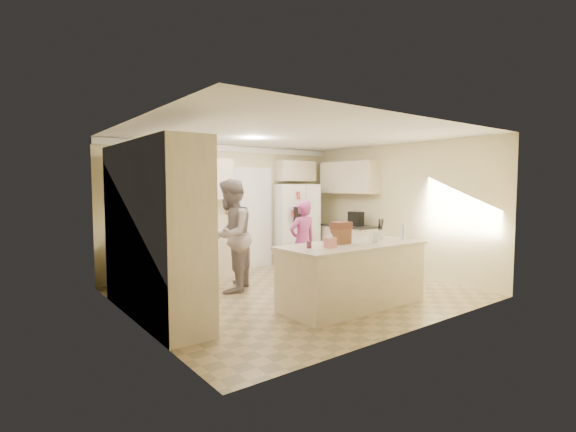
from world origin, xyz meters
TOP-DOWN VIEW (x-y plane):
  - floor at (0.00, 0.00)m, footprint 5.20×4.60m
  - ceiling at (0.00, 0.00)m, footprint 5.20×4.60m
  - wall_back at (0.00, 2.31)m, footprint 5.20×0.02m
  - wall_front at (0.00, -2.31)m, footprint 5.20×0.02m
  - wall_left at (-2.61, 0.00)m, footprint 0.02×4.60m
  - wall_right at (2.61, 0.00)m, footprint 0.02×4.60m
  - crown_back at (0.00, 2.26)m, footprint 5.20×0.08m
  - pantry_bank at (-2.30, 0.20)m, footprint 0.60×2.60m
  - back_base_cab at (-1.15, 2.00)m, footprint 2.20×0.60m
  - back_countertop at (-1.15, 1.99)m, footprint 2.24×0.63m
  - back_upper_cab at (-1.15, 2.12)m, footprint 2.20×0.35m
  - doorway_opening at (0.55, 2.28)m, footprint 0.90×0.06m
  - doorway_casing at (0.55, 2.24)m, footprint 1.02×0.03m
  - wall_frame_upper at (0.02, 2.27)m, footprint 0.15×0.02m
  - wall_frame_lower at (0.02, 2.27)m, footprint 0.15×0.02m
  - refrigerator at (1.53, 1.96)m, footprint 1.05×0.91m
  - fridge_seam at (1.53, 1.60)m, footprint 0.02×0.02m
  - fridge_dispenser at (1.31, 1.59)m, footprint 0.22×0.03m
  - fridge_handle_l at (1.48, 1.59)m, footprint 0.02×0.02m
  - fridge_handle_r at (1.58, 1.59)m, footprint 0.02×0.02m
  - over_fridge_cab at (1.65, 2.12)m, footprint 0.95×0.35m
  - right_base_cab at (2.30, 1.00)m, footprint 0.60×1.20m
  - right_countertop at (2.29, 1.00)m, footprint 0.63×1.24m
  - right_upper_cab at (2.43, 1.20)m, footprint 0.35×1.50m
  - coffee_maker at (2.25, 0.80)m, footprint 0.22×0.28m
  - island_base at (0.20, -1.10)m, footprint 2.20×0.90m
  - island_top at (0.20, -1.10)m, footprint 2.28×0.96m
  - utensil_crock at (0.85, -1.05)m, footprint 0.13×0.13m
  - tissue_box at (-0.35, -1.20)m, footprint 0.13×0.13m
  - tissue_plume at (-0.35, -1.20)m, footprint 0.08×0.08m
  - dollhouse_body at (0.05, -1.00)m, footprint 0.26×0.18m
  - dollhouse_roof at (0.05, -1.00)m, footprint 0.28×0.20m
  - jam_jar at (-0.60, -1.05)m, footprint 0.07×0.07m
  - greeting_card_a at (0.35, -1.30)m, footprint 0.12×0.06m
  - greeting_card_b at (0.50, -1.25)m, footprint 0.12×0.05m
  - water_bottle at (1.15, -1.25)m, footprint 0.07×0.07m
  - shaker_salt at (1.02, -0.88)m, footprint 0.05×0.05m
  - shaker_pepper at (1.09, -0.88)m, footprint 0.05×0.05m
  - teen_boy at (-0.81, 0.74)m, footprint 1.16×1.15m
  - teen_girl at (0.55, 0.51)m, footprint 0.56×0.38m
  - fridge_magnets at (1.53, 1.60)m, footprint 0.76×0.02m

SIDE VIEW (x-z plane):
  - floor at x=0.00m, z-range -0.02..0.00m
  - back_base_cab at x=-1.15m, z-range 0.00..0.88m
  - right_base_cab at x=2.30m, z-range 0.00..0.88m
  - island_base at x=0.20m, z-range 0.00..0.88m
  - teen_girl at x=0.55m, z-range 0.00..1.50m
  - back_countertop at x=-1.15m, z-range 0.88..0.92m
  - refrigerator at x=1.53m, z-range 0.00..1.80m
  - fridge_seam at x=1.53m, z-range 0.01..1.79m
  - right_countertop at x=2.29m, z-range 0.88..0.92m
  - island_top at x=0.20m, z-range 0.88..0.93m
  - fridge_magnets at x=1.53m, z-range 0.18..1.62m
  - teen_boy at x=-0.81m, z-range 0.00..1.89m
  - jam_jar at x=-0.60m, z-range 0.93..1.02m
  - shaker_salt at x=1.02m, z-range 0.93..1.02m
  - shaker_pepper at x=1.09m, z-range 0.93..1.02m
  - tissue_box at x=-0.35m, z-range 0.93..1.07m
  - utensil_crock at x=0.85m, z-range 0.93..1.07m
  - greeting_card_a at x=0.35m, z-range 0.93..1.08m
  - greeting_card_b at x=0.50m, z-range 0.93..1.08m
  - dollhouse_body at x=0.05m, z-range 0.93..1.15m
  - water_bottle at x=1.15m, z-range 0.92..1.17m
  - doorway_opening at x=0.55m, z-range 0.00..2.10m
  - doorway_casing at x=0.55m, z-range -0.06..2.16m
  - fridge_handle_l at x=1.48m, z-range 0.62..1.48m
  - fridge_handle_r at x=1.58m, z-range 0.62..1.48m
  - coffee_maker at x=2.25m, z-range 0.92..1.22m
  - tissue_plume at x=-0.35m, z-range 1.06..1.15m
  - fridge_dispenser at x=1.31m, z-range 0.97..1.32m
  - pantry_bank at x=-2.30m, z-range 0.00..2.35m
  - dollhouse_roof at x=0.05m, z-range 1.15..1.25m
  - wall_frame_lower at x=0.02m, z-range 1.18..1.38m
  - wall_back at x=0.00m, z-range 0.00..2.60m
  - wall_front at x=0.00m, z-range 0.00..2.60m
  - wall_left at x=-2.61m, z-range 0.00..2.60m
  - wall_right at x=2.61m, z-range 0.00..2.60m
  - wall_frame_upper at x=0.02m, z-range 1.45..1.65m
  - back_upper_cab at x=-1.15m, z-range 1.50..2.30m
  - right_upper_cab at x=2.43m, z-range 1.60..2.30m
  - over_fridge_cab at x=1.65m, z-range 1.88..2.33m
  - crown_back at x=0.00m, z-range 2.47..2.59m
  - ceiling at x=0.00m, z-range 2.60..2.62m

